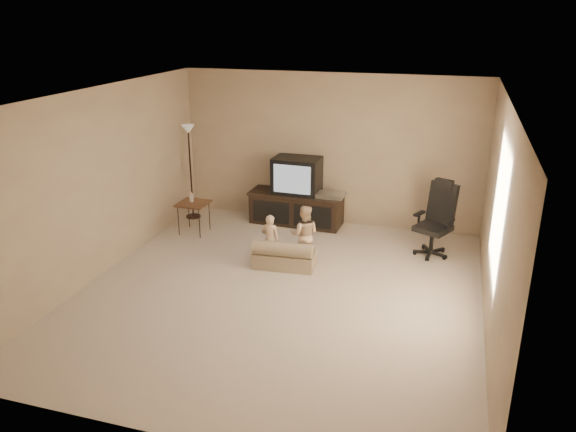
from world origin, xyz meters
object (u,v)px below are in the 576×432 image
Objects in this scene: floor_lamp at (189,151)px; child_sofa at (284,256)px; tv_stand at (297,197)px; toddler_right at (304,234)px; office_chair at (435,228)px; toddler_left at (270,239)px; side_table at (193,204)px.

floor_lamp is 2.79m from child_sofa.
toddler_right is at bearing -68.68° from tv_stand.
toddler_right is at bearing 41.81° from child_sofa.
tv_stand is at bearing -169.57° from office_chair.
floor_lamp is 1.89× the size of toddler_right.
tv_stand is 1.79m from child_sofa.
toddler_right is (0.45, 0.17, 0.06)m from toddler_left.
floor_lamp is at bearing -34.02° from toddler_left.
toddler_left is at bearing 159.60° from child_sofa.
side_table is at bearing -26.76° from toddler_right.
side_table is 1.76m from toddler_left.
toddler_right reaches higher than child_sofa.
office_chair reaches higher than toddler_left.
side_table is 2.11m from toddler_right.
tv_stand reaches higher than office_chair.
floor_lamp is at bearing -38.13° from toddler_right.
toddler_left is (-2.21, -1.02, -0.03)m from office_chair.
child_sofa is at bearing -25.09° from side_table.
child_sofa is 1.21× the size of toddler_left.
office_chair is (2.30, -0.65, -0.07)m from tv_stand.
toddler_right is at bearing -128.08° from office_chair.
toddler_right is at bearing -27.99° from floor_lamp.
toddler_left is (-0.22, 0.06, 0.20)m from child_sofa.
tv_stand is 1.68m from toddler_left.
side_table is (-3.78, -0.25, 0.09)m from office_chair.
child_sofa is (1.79, -0.84, -0.33)m from side_table.
floor_lamp is at bearing -170.60° from tv_stand.
toddler_left is (0.09, -1.67, -0.11)m from tv_stand.
toddler_right is at bearing -156.15° from toddler_left.
toddler_left is at bearing -85.38° from tv_stand.
tv_stand is 0.99× the size of floor_lamp.
side_table is 0.81× the size of toddler_right.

